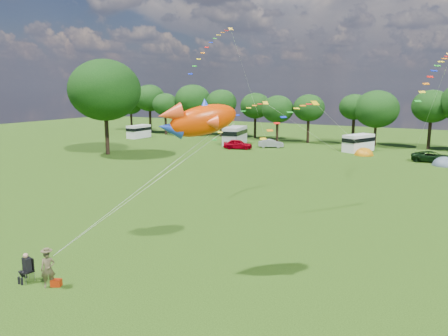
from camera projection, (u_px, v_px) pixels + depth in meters
The scene contains 19 objects.
ground_plane at pixel (154, 263), 23.94m from camera, with size 180.00×180.00×0.00m, color black.
tree_line at pixel (400, 107), 67.57m from camera, with size 102.98×10.98×10.27m.
big_tree at pixel (105, 90), 60.62m from camera, with size 10.00×10.00×13.28m.
car_a at pixel (238, 144), 67.30m from camera, with size 1.77×4.51×1.50m, color #94000E.
car_b at pixel (271, 143), 68.96m from camera, with size 1.38×3.71×1.31m, color #94969B.
car_d at pixel (432, 157), 55.63m from camera, with size 2.29×5.06×1.38m, color black.
campervan_a at pixel (139, 131), 81.86m from camera, with size 2.09×4.86×2.38m.
campervan_b at pixel (235, 135), 72.37m from camera, with size 3.52×6.35×2.94m.
campervan_c at pixel (358, 142), 64.77m from camera, with size 4.06×5.61×2.53m.
tent_orange at pixel (364, 155), 61.38m from camera, with size 2.66×2.91×2.08m.
tent_greyblue at pixel (444, 165), 53.34m from camera, with size 2.89×3.17×2.15m.
kite_flyer at pixel (48, 269), 20.94m from camera, with size 0.66×0.44×1.82m, color brown.
camp_chair at pixel (27, 264), 21.58m from camera, with size 0.69×0.70×1.48m.
kite_bag at pixel (56, 283), 21.15m from camera, with size 0.48×0.32×0.34m, color #B12607.
fish_kite at pixel (197, 120), 21.61m from camera, with size 3.79×3.77×2.26m.
streamer_kite_a at pixel (214, 43), 52.53m from camera, with size 3.29×5.56×5.75m.
streamer_kite_b at pixel (244, 114), 43.53m from camera, with size 4.21×4.60×3.77m.
streamer_kite_c at pixel (295, 113), 33.54m from camera, with size 3.09×4.94×2.78m.
streamer_kite_d at pixel (438, 69), 38.34m from camera, with size 2.73×5.12×4.31m.
Camera 1 is at (14.29, -17.89, 9.55)m, focal length 35.00 mm.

